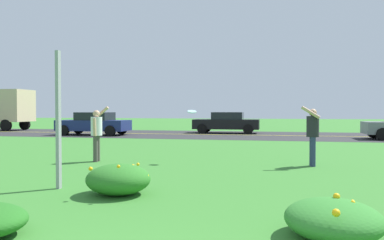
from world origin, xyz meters
The scene contains 11 objects.
ground_plane centered at (0.00, 11.11, 0.00)m, with size 120.00×120.00×0.00m, color #387A2D.
highway_strip centered at (0.00, 22.22, 0.00)m, with size 120.00×8.46×0.01m, color #2D2D30.
highway_center_stripe centered at (0.00, 22.22, 0.01)m, with size 120.00×0.16×0.00m, color yellow.
daylily_clump_front_center centered at (2.04, 3.24, 0.23)m, with size 1.17×1.27×0.52m.
daylily_clump_near_camera centered at (-1.47, 4.90, 0.28)m, with size 1.20×1.12×0.63m.
sign_post_near_path centered at (-2.84, 5.14, 1.37)m, with size 0.07×0.10×2.74m.
person_thrower_white_shirt centered at (-3.92, 8.93, 0.94)m, with size 0.48×0.51×1.69m.
person_catcher_dark_shirt centered at (2.42, 9.33, 0.96)m, with size 0.52×0.51×1.69m.
frisbee_pale_blue centered at (-1.04, 9.40, 1.53)m, with size 0.28×0.27×0.13m.
car_black_center_right centered at (-1.75, 24.13, 0.74)m, with size 4.50×2.00×1.45m.
car_navy_rightmost centered at (-9.81, 20.32, 0.74)m, with size 4.50×2.00×1.45m.
Camera 1 is at (1.30, -1.49, 1.55)m, focal length 34.69 mm.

